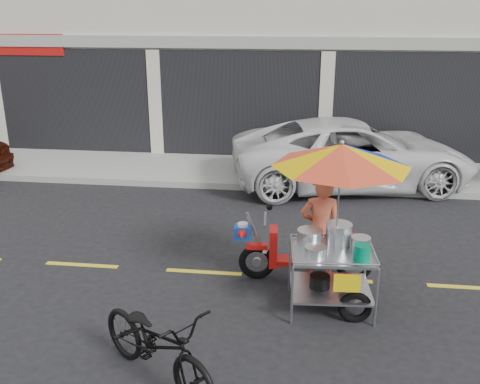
# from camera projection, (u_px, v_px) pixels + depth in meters

# --- Properties ---
(ground) EXTENTS (90.00, 90.00, 0.00)m
(ground) POSITION_uv_depth(u_px,v_px,m) (333.00, 280.00, 8.16)
(ground) COLOR black
(sidewalk) EXTENTS (45.00, 3.00, 0.15)m
(sidewalk) POSITION_uv_depth(u_px,v_px,m) (324.00, 171.00, 13.29)
(sidewalk) COLOR gray
(sidewalk) RESTS_ON ground
(centerline) EXTENTS (42.00, 0.10, 0.01)m
(centerline) POSITION_uv_depth(u_px,v_px,m) (333.00, 279.00, 8.16)
(centerline) COLOR gold
(centerline) RESTS_ON ground
(white_pickup) EXTENTS (5.89, 3.54, 1.53)m
(white_pickup) POSITION_uv_depth(u_px,v_px,m) (352.00, 153.00, 12.25)
(white_pickup) COLOR silver
(white_pickup) RESTS_ON ground
(near_bicycle) EXTENTS (1.89, 1.66, 0.99)m
(near_bicycle) POSITION_uv_depth(u_px,v_px,m) (157.00, 343.00, 5.79)
(near_bicycle) COLOR black
(near_bicycle) RESTS_ON ground
(food_vendor_rig) EXTENTS (2.43, 1.91, 2.36)m
(food_vendor_rig) POSITION_uv_depth(u_px,v_px,m) (330.00, 199.00, 7.24)
(food_vendor_rig) COLOR black
(food_vendor_rig) RESTS_ON ground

